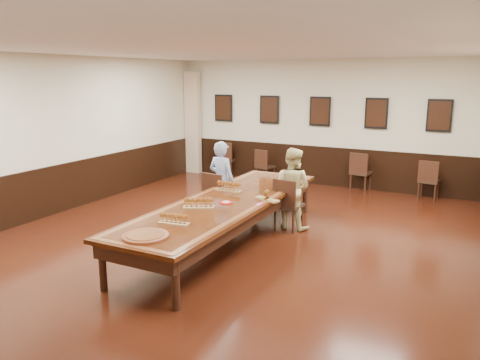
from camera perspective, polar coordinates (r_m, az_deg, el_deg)
The scene contains 23 objects.
floor at distance 8.03m, azimuth -1.64°, elevation -7.75°, with size 8.00×10.00×0.02m, color black.
ceiling at distance 7.54m, azimuth -1.80°, elevation 15.84°, with size 8.00×10.00×0.02m, color white.
wall_back at distance 12.22m, azimuth 9.78°, elevation 6.87°, with size 8.00×0.02×3.20m, color beige.
wall_left at distance 10.17m, azimuth -22.00°, elevation 5.01°, with size 0.02×10.00×3.20m, color beige.
chair_man at distance 9.08m, azimuth -2.61°, elevation -2.04°, with size 0.46×0.50×0.98m, color black, non-canonical shape.
chair_woman at distance 8.65m, azimuth 5.98°, elevation -2.90°, with size 0.45×0.49×0.96m, color black, non-canonical shape.
spare_chair_a at distance 13.26m, azimuth -1.61°, elevation 2.61°, with size 0.45×0.50×0.97m, color black, non-canonical shape.
spare_chair_b at distance 12.48m, azimuth 3.10°, elevation 1.77°, with size 0.41×0.45×0.88m, color black, non-canonical shape.
spare_chair_c at distance 11.87m, azimuth 14.53°, elevation 1.01°, with size 0.45×0.49×0.96m, color black, non-canonical shape.
spare_chair_d at distance 11.52m, azimuth 22.07°, elevation 0.04°, with size 0.43×0.47×0.92m, color black, non-canonical shape.
person_man at distance 9.09m, azimuth -2.23°, elevation -0.13°, with size 0.57×0.37×1.56m, color #4A72BA.
person_woman at distance 8.67m, azimuth 6.32°, elevation -1.01°, with size 0.75×0.58×1.51m, color #D8CC87.
pink_phone at distance 7.54m, azimuth 2.32°, elevation -3.00°, with size 0.08×0.15×0.01m, color #F75281.
curtain at distance 13.66m, azimuth -5.77°, elevation 6.94°, with size 0.45×0.18×2.90m, color #D0B08F.
wainscoting at distance 7.87m, azimuth -1.67°, elevation -4.26°, with size 8.00×10.00×1.00m.
conference_table at distance 7.84m, azimuth -1.67°, elevation -3.49°, with size 1.40×5.00×0.76m.
posters at distance 12.12m, azimuth 9.73°, elevation 8.25°, with size 6.14×0.04×0.74m.
flight_a at distance 8.39m, azimuth -1.41°, elevation -0.82°, with size 0.49×0.16×0.18m.
flight_b at distance 7.80m, azimuth 3.30°, elevation -1.90°, with size 0.48×0.30×0.17m.
flight_c at distance 7.34m, azimuth -5.06°, elevation -2.84°, with size 0.50×0.36×0.18m.
flight_d at distance 6.61m, azimuth -8.11°, elevation -4.74°, with size 0.46×0.20×0.17m.
red_plate_grp at distance 7.62m, azimuth -1.71°, elevation -2.78°, with size 0.22×0.22×0.03m.
carved_platter at distance 6.16m, azimuth -11.46°, elevation -6.71°, with size 0.76×0.76×0.05m.
Camera 1 is at (3.64, -6.59, 2.78)m, focal length 35.00 mm.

